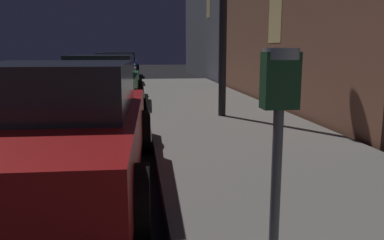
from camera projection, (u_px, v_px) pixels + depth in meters
name	position (u px, v px, depth m)	size (l,w,h in m)	color
parking_meter	(279.00, 114.00, 2.07)	(0.19, 0.19, 1.43)	#59595B
car_red	(57.00, 127.00, 4.42)	(2.24, 4.63, 1.43)	maroon
car_green	(103.00, 82.00, 10.47)	(2.17, 4.61, 1.43)	#19592D
car_silver	(116.00, 70.00, 16.82)	(1.99, 4.08, 1.43)	#B7B7BF
car_blue	(121.00, 64.00, 22.73)	(2.09, 4.52, 1.43)	navy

